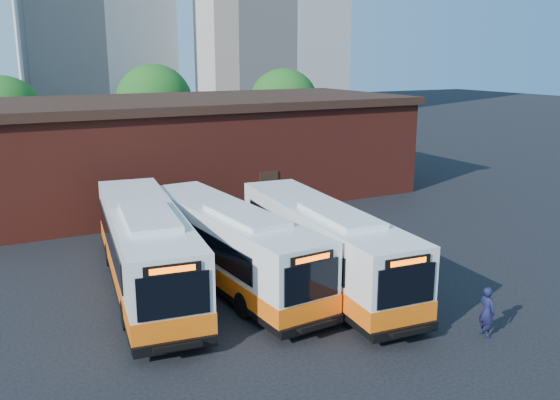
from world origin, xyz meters
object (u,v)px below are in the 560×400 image
bus_midwest (230,248)px  bus_mideast (322,247)px  bus_west (146,251)px  transit_worker (487,311)px

bus_midwest → bus_mideast: bearing=-30.9°
bus_mideast → bus_midwest: bearing=158.2°
bus_west → bus_midwest: bus_west is taller
bus_west → transit_worker: 12.75m
bus_west → transit_worker: bus_west is taller
bus_west → bus_mideast: size_ratio=1.05×
transit_worker → bus_midwest: bearing=36.7°
bus_west → transit_worker: size_ratio=7.54×
bus_midwest → transit_worker: bearing=-60.0°
bus_midwest → bus_mideast: 3.74m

